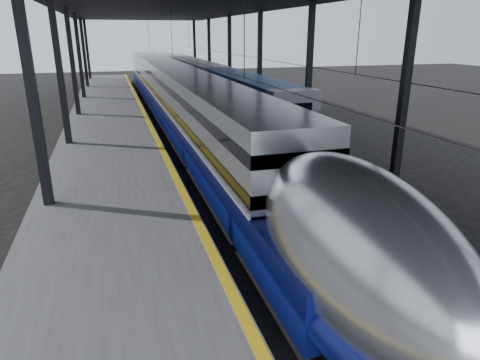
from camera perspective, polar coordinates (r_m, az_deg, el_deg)
name	(u,v)px	position (r m, az deg, el deg)	size (l,w,h in m)	color
ground	(230,269)	(14.01, -1.33, -11.77)	(160.00, 160.00, 0.00)	black
platform	(110,131)	(32.32, -17.00, 6.24)	(6.00, 80.00, 1.00)	#4C4C4F
yellow_strip	(149,122)	(32.31, -12.10, 7.56)	(0.30, 80.00, 0.01)	yellow
rails	(218,130)	(33.30, -3.00, 6.66)	(6.52, 80.00, 0.16)	slate
canopy	(179,3)	(32.09, -8.17, 22.28)	(18.00, 75.00, 9.47)	black
tgv_train	(177,98)	(36.15, -8.44, 10.79)	(3.20, 65.20, 4.59)	#AEB0B6
second_train	(201,80)	(51.01, -5.22, 13.15)	(2.96, 56.05, 4.08)	navy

